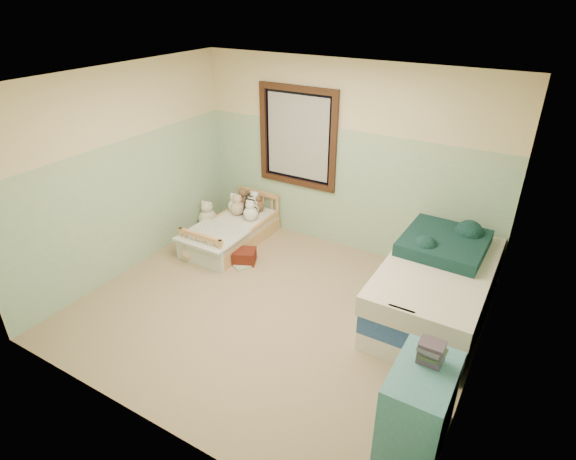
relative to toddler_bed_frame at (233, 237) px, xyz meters
The scene contains 32 objects.
floor 1.70m from the toddler_bed_frame, 38.22° to the right, with size 4.20×3.60×0.02m, color #968257.
ceiling 2.95m from the toddler_bed_frame, 38.22° to the right, with size 4.20×3.60×0.02m, color silver.
wall_back 1.92m from the toddler_bed_frame, 29.36° to the left, with size 4.20×0.04×2.50m, color #CFBC8A.
wall_front 3.35m from the toddler_bed_frame, 64.93° to the right, with size 4.20×0.04×2.50m, color #CFBC8A.
wall_left 1.74m from the toddler_bed_frame, 126.14° to the right, with size 0.04×3.60×2.50m, color #CFBC8A.
wall_right 3.77m from the toddler_bed_frame, 17.01° to the right, with size 0.04×3.60×2.50m, color #CFBC8A.
wainscot_mint 1.66m from the toddler_bed_frame, 28.87° to the left, with size 4.20×0.01×1.50m, color #83A887.
border_strip 2.13m from the toddler_bed_frame, 28.87° to the left, with size 4.20×0.01×0.15m, color #52815C.
window_frame 1.66m from the toddler_bed_frame, 48.27° to the left, with size 1.16×0.06×1.36m, color black.
window_blinds 1.66m from the toddler_bed_frame, 48.67° to the left, with size 0.92×0.01×1.12m, color #B7B7B3.
toddler_bed_frame is the anchor object (origin of this frame).
toddler_mattress 0.15m from the toddler_bed_frame, ahead, with size 0.65×1.36×0.12m, color white.
patchwork_quilt 0.50m from the toddler_bed_frame, 90.00° to the right, with size 0.77×0.71×0.03m, color #93B5DE.
plush_bed_brown 0.61m from the toddler_bed_frame, 106.70° to the left, with size 0.21×0.21×0.21m, color brown.
plush_bed_white 0.59m from the toddler_bed_frame, 84.29° to the left, with size 0.21×0.21×0.21m, color white.
plush_bed_tan 0.43m from the toddler_bed_frame, 109.65° to the left, with size 0.21×0.21×0.21m, color beige.
plush_bed_dark 0.44m from the toddler_bed_frame, 65.10° to the left, with size 0.20×0.20×0.20m, color black.
plush_floor_cream 0.65m from the toddler_bed_frame, 161.91° to the left, with size 0.28×0.28×0.28m, color #F3EACE.
plush_floor_tan 0.71m from the toddler_bed_frame, 108.46° to the right, with size 0.22×0.22×0.22m, color beige.
twin_bed_frame 2.89m from the toddler_bed_frame, ahead, with size 1.02×2.03×0.22m, color silver.
twin_boxspring 2.90m from the toddler_bed_frame, ahead, with size 1.02×2.03×0.22m, color navy.
twin_mattress 2.92m from the toddler_bed_frame, ahead, with size 1.06×2.07×0.22m, color silver.
teal_blanket 2.91m from the toddler_bed_frame, ahead, with size 0.86×0.92×0.14m, color black.
dresser 3.72m from the toddler_bed_frame, 30.49° to the right, with size 0.45×0.73×0.73m, color teal.
book_stack 3.72m from the toddler_bed_frame, 28.89° to the right, with size 0.18×0.14×0.18m, color brown.
red_pillow 0.57m from the toddler_bed_frame, 38.33° to the right, with size 0.29×0.25×0.18m, color maroon.
floor_book 0.63m from the toddler_bed_frame, 44.40° to the right, with size 0.29×0.22×0.03m, color yellow.
extra_plush_0 0.47m from the toddler_bed_frame, 72.38° to the left, with size 0.20×0.20×0.20m, color #F3EACE.
extra_plush_1 0.60m from the toddler_bed_frame, 79.72° to the left, with size 0.19×0.19×0.19m, color brown.
extra_plush_2 0.50m from the toddler_bed_frame, 120.44° to the left, with size 0.19×0.19×0.19m, color white.
extra_plush_3 0.42m from the toddler_bed_frame, 53.14° to the left, with size 0.21×0.21×0.21m, color white.
extra_plush_4 0.48m from the toddler_bed_frame, 81.15° to the left, with size 0.21×0.21×0.21m, color black.
Camera 1 is at (2.29, -3.55, 3.26)m, focal length 29.05 mm.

